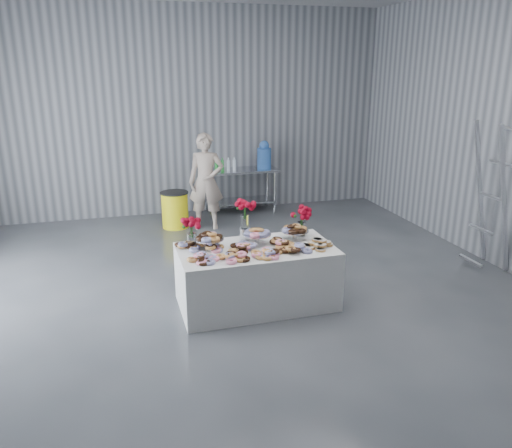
{
  "coord_description": "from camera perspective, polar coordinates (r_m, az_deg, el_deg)",
  "views": [
    {
      "loc": [
        -1.38,
        -5.42,
        2.87
      ],
      "look_at": [
        0.32,
        0.55,
        0.9
      ],
      "focal_mm": 35.0,
      "sensor_mm": 36.0,
      "label": 1
    }
  ],
  "objects": [
    {
      "name": "donut_mounds",
      "position": [
        6.02,
        0.18,
        -2.53
      ],
      "size": [
        1.81,
        0.82,
        0.09
      ],
      "primitive_type": null,
      "rotation": [
        0.0,
        0.0,
        0.01
      ],
      "color": "#D58F4E",
      "rests_on": "display_table"
    },
    {
      "name": "cake_stand_left",
      "position": [
        6.05,
        -5.36,
        -1.55
      ],
      "size": [
        0.36,
        0.36,
        0.17
      ],
      "color": "silver",
      "rests_on": "display_table"
    },
    {
      "name": "ground",
      "position": [
        6.29,
        -1.45,
        -9.55
      ],
      "size": [
        9.0,
        9.0,
        0.0
      ],
      "primitive_type": "plane",
      "color": "#383B40",
      "rests_on": "ground"
    },
    {
      "name": "prep_table",
      "position": [
        10.07,
        -1.82,
        4.7
      ],
      "size": [
        1.5,
        0.6,
        0.9
      ],
      "color": "silver",
      "rests_on": "ground"
    },
    {
      "name": "bouquet_center",
      "position": [
        6.27,
        -1.29,
        1.5
      ],
      "size": [
        0.26,
        0.26,
        0.57
      ],
      "color": "silver",
      "rests_on": "display_table"
    },
    {
      "name": "drink_bottles",
      "position": [
        9.82,
        -3.52,
        6.82
      ],
      "size": [
        0.54,
        0.08,
        0.27
      ],
      "primitive_type": null,
      "color": "#268C33",
      "rests_on": "prep_table"
    },
    {
      "name": "cake_stand_right",
      "position": [
        6.34,
        4.44,
        -0.64
      ],
      "size": [
        0.36,
        0.36,
        0.17
      ],
      "color": "silver",
      "rests_on": "display_table"
    },
    {
      "name": "person",
      "position": [
        9.09,
        -5.71,
        4.84
      ],
      "size": [
        0.72,
        0.56,
        1.75
      ],
      "primitive_type": "imported",
      "rotation": [
        0.0,
        0.0,
        -0.25
      ],
      "color": "#CC8C93",
      "rests_on": "ground"
    },
    {
      "name": "display_table",
      "position": [
        6.23,
        0.05,
        -6.01
      ],
      "size": [
        1.91,
        1.02,
        0.75
      ],
      "primitive_type": "cube",
      "rotation": [
        0.0,
        0.0,
        0.01
      ],
      "color": "white",
      "rests_on": "ground"
    },
    {
      "name": "bouquet_right",
      "position": [
        6.48,
        5.25,
        1.19
      ],
      "size": [
        0.26,
        0.26,
        0.42
      ],
      "color": "white",
      "rests_on": "display_table"
    },
    {
      "name": "danish_pile",
      "position": [
        6.18,
        7.14,
        -2.06
      ],
      "size": [
        0.48,
        0.48,
        0.11
      ],
      "primitive_type": null,
      "color": "silver",
      "rests_on": "display_table"
    },
    {
      "name": "stepladder",
      "position": [
        7.89,
        25.31,
        2.82
      ],
      "size": [
        0.7,
        0.54,
        2.17
      ],
      "primitive_type": null,
      "rotation": [
        0.0,
        -0.22,
        0.0
      ],
      "color": "silver",
      "rests_on": "ground"
    },
    {
      "name": "water_jug",
      "position": [
        10.09,
        0.93,
        7.81
      ],
      "size": [
        0.28,
        0.28,
        0.55
      ],
      "color": "#4586EA",
      "rests_on": "prep_table"
    },
    {
      "name": "trash_barrel",
      "position": [
        9.33,
        -9.25,
        1.63
      ],
      "size": [
        0.52,
        0.52,
        0.67
      ],
      "rotation": [
        0.0,
        0.0,
        0.36
      ],
      "color": "#FFF115",
      "rests_on": "ground"
    },
    {
      "name": "room_walls",
      "position": [
        5.61,
        -4.66,
        15.2
      ],
      "size": [
        8.04,
        9.04,
        4.02
      ],
      "color": "gray",
      "rests_on": "ground"
    },
    {
      "name": "bouquet_left",
      "position": [
        6.07,
        -7.43,
        -0.03
      ],
      "size": [
        0.26,
        0.26,
        0.42
      ],
      "color": "white",
      "rests_on": "display_table"
    },
    {
      "name": "cake_stand_mid",
      "position": [
        6.19,
        0.1,
        -1.05
      ],
      "size": [
        0.36,
        0.36,
        0.17
      ],
      "color": "silver",
      "rests_on": "display_table"
    }
  ]
}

